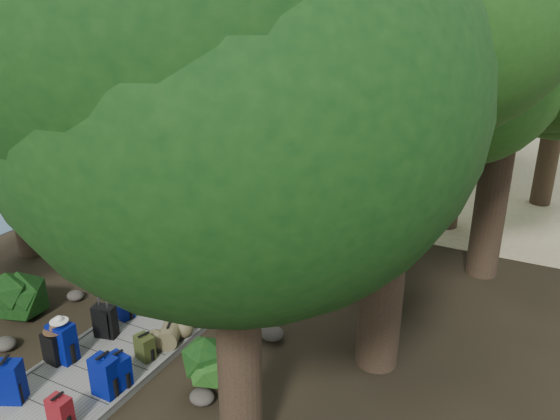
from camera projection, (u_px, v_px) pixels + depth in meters
The scene contains 49 objects.
ground at pixel (203, 291), 12.71m from camera, with size 120.00×120.00×0.00m, color black.
sand_beach at pixel (394, 141), 26.00m from camera, with size 40.00×22.00×0.02m, color #CABC88.
water_bay at pixel (60, 77), 47.00m from camera, with size 50.00×60.00×0.02m, color #2B4558.
distant_hill at pixel (157, 52), 69.49m from camera, with size 32.00×16.00×12.00m, color black.
boardwalk at pixel (225, 270), 13.52m from camera, with size 2.00×12.00×0.12m, color gray.
backpack_left_a at pixel (9, 380), 8.92m from camera, with size 0.44×0.31×0.82m, color #040D80, non-canonical shape.
backpack_left_b at pixel (53, 346), 9.91m from camera, with size 0.36×0.26×0.66m, color black, non-canonical shape.
backpack_left_c at pixel (62, 340), 9.94m from camera, with size 0.45×0.32×0.84m, color #040D80, non-canonical shape.
backpack_left_d at pixel (123, 304), 11.34m from camera, with size 0.40×0.29×0.61m, color #040D80, non-canonical shape.
backpack_right_a at pixel (60, 412), 8.37m from camera, with size 0.35×0.25×0.63m, color maroon, non-canonical shape.
backpack_right_b at pixel (105, 374), 9.09m from camera, with size 0.43×0.30×0.78m, color #040D80, non-canonical shape.
backpack_right_c at pixel (119, 369), 9.30m from camera, with size 0.39×0.28×0.67m, color #040D80, non-canonical shape.
backpack_right_d at pixel (145, 346), 10.04m from camera, with size 0.35×0.25×0.53m, color #38431C, non-canonical shape.
duffel_right_khaki at pixel (170, 334), 10.52m from camera, with size 0.40×0.61×0.40m, color brown, non-canonical shape.
duffel_right_black at pixel (184, 315), 11.12m from camera, with size 0.40×0.64×0.40m, color black, non-canonical shape.
suitcase_on_boardwalk at pixel (105, 321), 10.68m from camera, with size 0.43×0.24×0.67m, color black, non-canonical shape.
lone_suitcase_on_sand at pixel (342, 184), 18.81m from camera, with size 0.44×0.25×0.69m, color black, non-canonical shape.
hat_brown at pixel (54, 327), 9.79m from camera, with size 0.41×0.41×0.12m, color #51351E, non-canonical shape.
hat_white at pixel (59, 319), 9.75m from camera, with size 0.33×0.33×0.11m, color silver, non-canonical shape.
kayak at pixel (267, 157), 22.81m from camera, with size 0.62×2.85×0.29m, color red.
sun_lounger at pixel (441, 174), 20.01m from camera, with size 0.64×1.99×0.64m, color silver, non-canonical shape.
tree_right_a at pixel (233, 164), 6.56m from camera, with size 5.40×5.40×9.00m, color black, non-canonical shape.
tree_right_b at pixel (399, 52), 8.21m from camera, with size 6.28×6.28×11.22m, color black, non-canonical shape.
tree_right_c at pixel (403, 112), 10.76m from camera, with size 4.93×4.93×8.53m, color black, non-canonical shape.
tree_right_d at pixel (513, 52), 11.63m from camera, with size 5.77×5.77×10.57m, color black, non-canonical shape.
tree_right_e at pixel (465, 52), 14.50m from camera, with size 5.58×5.58×10.04m, color black, non-canonical shape.
tree_left_c at pixel (157, 73), 15.21m from camera, with size 5.06×5.06×8.81m, color black, non-canonical shape.
tree_back_a at pixel (352, 41), 23.85m from camera, with size 5.35×5.35×9.26m, color black, non-canonical shape.
tree_back_b at pixel (443, 40), 23.93m from camera, with size 5.20×5.20×9.29m, color black, non-canonical shape.
tree_back_c at pixel (514, 39), 22.41m from camera, with size 5.33×5.33×9.60m, color black, non-canonical shape.
tree_back_d at pixel (284, 54), 25.98m from camera, with size 4.65×4.65×7.76m, color black, non-canonical shape.
palm_right_a at pixel (413, 111), 14.90m from camera, with size 4.09×4.09×6.97m, color #123A10, non-canonical shape.
palm_right_b at pixel (513, 73), 18.20m from camera, with size 4.19×4.19×8.09m, color #123A10, non-canonical shape.
palm_right_c at pixel (441, 83), 21.04m from camera, with size 4.16×4.16×6.61m, color #123A10, non-canonical shape.
palm_left_a at pixel (190, 88), 18.78m from camera, with size 4.35×4.35×6.92m, color #123A10, non-canonical shape.
rock_left_a at pixel (5, 344), 10.55m from camera, with size 0.44×0.40×0.24m, color #4C473F, non-canonical shape.
rock_left_b at pixel (75, 296), 12.28m from camera, with size 0.39×0.35×0.21m, color #4C473F, non-canonical shape.
rock_left_c at pixel (168, 259), 13.93m from camera, with size 0.49×0.44×0.27m, color #4C473F, non-canonical shape.
rock_left_d at pixel (200, 222), 16.37m from camera, with size 0.31×0.28×0.17m, color #4C473F, non-canonical shape.
rock_right_a at pixel (202, 397), 9.15m from camera, with size 0.43×0.39×0.24m, color #4C473F, non-canonical shape.
rock_right_b at pixel (272, 333), 10.86m from camera, with size 0.50×0.45×0.27m, color #4C473F, non-canonical shape.
rock_right_c at pixel (293, 286), 12.73m from camera, with size 0.30×0.27×0.17m, color #4C473F, non-canonical shape.
rock_right_d at pixel (358, 245), 14.65m from camera, with size 0.58×0.52×0.32m, color #4C473F, non-canonical shape.
shrub_left_a at pixel (15, 296), 11.37m from camera, with size 1.23×1.23×1.11m, color #1F4C17, non-canonical shape.
shrub_left_b at pixel (165, 245), 14.04m from camera, with size 0.96×0.96×0.86m, color #1F4C17, non-canonical shape.
shrub_left_c at pixel (216, 197), 17.16m from camera, with size 1.19×1.19×1.07m, color #1F4C17, non-canonical shape.
shrub_right_a at pixel (206, 366), 9.41m from camera, with size 0.96×0.96×0.86m, color #1F4C17, non-canonical shape.
shrub_right_b at pixel (347, 248), 13.38m from camera, with size 1.45×1.45×1.30m, color #1F4C17, non-canonical shape.
shrub_right_c at pixel (361, 209), 16.63m from camera, with size 0.78×0.78×0.70m, color #1F4C17, non-canonical shape.
Camera 1 is at (6.67, -9.13, 6.36)m, focal length 35.00 mm.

